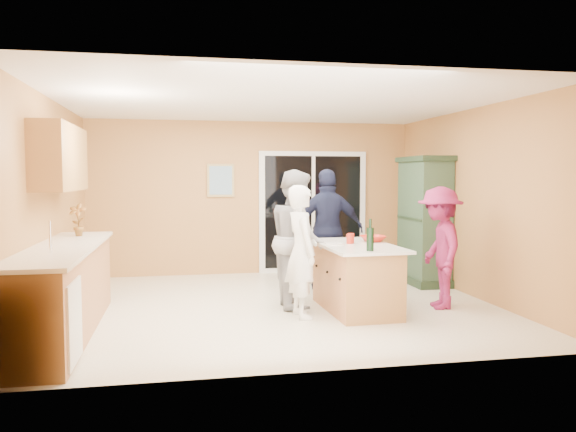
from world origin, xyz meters
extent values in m
plane|color=silver|center=(0.00, 0.00, 0.00)|extent=(5.50, 5.50, 0.00)
cube|color=white|center=(0.00, 0.00, 2.60)|extent=(5.50, 5.00, 0.10)
cube|color=tan|center=(0.00, 2.50, 1.30)|extent=(5.50, 0.10, 2.60)
cube|color=tan|center=(0.00, -2.50, 1.30)|extent=(5.50, 0.10, 2.60)
cube|color=tan|center=(-2.75, 0.00, 1.30)|extent=(0.10, 5.00, 2.60)
cube|color=tan|center=(2.75, 0.00, 1.30)|extent=(0.10, 5.00, 2.60)
cube|color=#A86B41|center=(-2.45, -0.90, 0.45)|extent=(0.60, 3.00, 0.90)
cube|color=silver|center=(-2.44, -2.00, 0.40)|extent=(0.62, 0.60, 0.72)
cube|color=beige|center=(-2.44, -0.90, 0.92)|extent=(0.65, 3.05, 0.04)
cylinder|color=silver|center=(-2.45, -1.40, 1.09)|extent=(0.02, 0.02, 0.30)
cube|color=#A86B41|center=(-2.58, -0.20, 1.88)|extent=(0.35, 1.60, 0.75)
cube|color=silver|center=(1.05, 2.47, 1.05)|extent=(1.90, 0.05, 2.10)
cube|color=black|center=(1.05, 2.46, 1.05)|extent=(1.70, 0.03, 1.94)
cube|color=silver|center=(1.05, 2.45, 1.05)|extent=(0.06, 0.04, 1.94)
cube|color=silver|center=(1.20, 2.44, 1.00)|extent=(0.02, 0.03, 0.12)
cube|color=#A38951|center=(-0.55, 2.48, 1.60)|extent=(0.46, 0.03, 0.56)
cube|color=teal|center=(-0.55, 2.47, 1.60)|extent=(0.38, 0.02, 0.48)
cube|color=#A86B41|center=(0.90, -0.46, 0.40)|extent=(0.76, 1.42, 0.79)
cube|color=beige|center=(0.90, -0.46, 0.81)|extent=(0.90, 1.60, 0.04)
cube|color=black|center=(0.90, -0.46, 0.05)|extent=(0.69, 1.35, 0.09)
cube|color=#1E301E|center=(2.49, 1.06, 0.06)|extent=(0.55, 1.03, 0.12)
cube|color=#314A34|center=(2.49, 1.06, 0.98)|extent=(0.49, 0.98, 1.83)
cube|color=#1E301E|center=(2.49, 1.06, 1.93)|extent=(0.57, 1.07, 0.08)
imported|color=white|center=(0.17, -0.64, 0.78)|extent=(0.43, 0.61, 1.56)
imported|color=#9A9A9C|center=(0.23, -0.07, 0.88)|extent=(0.69, 0.87, 1.75)
imported|color=#181934|center=(0.88, 0.80, 0.89)|extent=(1.05, 0.45, 1.77)
imported|color=maroon|center=(1.99, -0.51, 0.77)|extent=(0.74, 1.08, 1.54)
imported|color=red|center=(1.20, -0.23, 0.87)|extent=(0.33, 0.33, 0.08)
imported|color=red|center=(-2.45, 0.09, 1.14)|extent=(0.24, 0.20, 0.40)
cylinder|color=red|center=(0.86, -0.35, 0.89)|extent=(0.10, 0.10, 0.13)
cylinder|color=red|center=(0.84, -0.38, 0.89)|extent=(0.11, 0.11, 0.12)
cylinder|color=black|center=(0.86, -1.08, 0.96)|extent=(0.08, 0.08, 0.26)
cylinder|color=black|center=(0.86, -1.08, 1.14)|extent=(0.03, 0.03, 0.10)
cylinder|color=silver|center=(0.64, -0.39, 0.84)|extent=(0.29, 0.29, 0.02)
camera|label=1|loc=(-1.23, -7.05, 1.66)|focal=35.00mm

